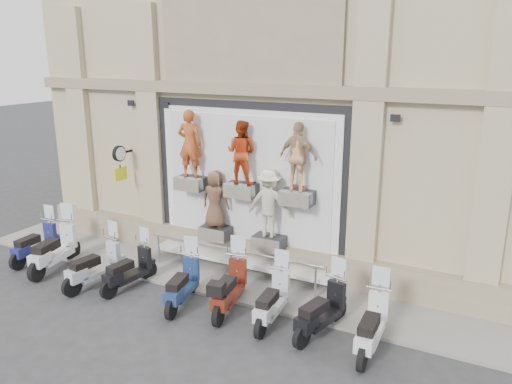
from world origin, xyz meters
TOP-DOWN VIEW (x-y plane):
  - ground at (0.00, 0.00)m, footprint 90.00×90.00m
  - sidewalk at (0.00, 2.10)m, footprint 16.00×2.20m
  - building at (0.00, 7.00)m, footprint 14.00×8.60m
  - shop_vitrine at (0.09, 2.75)m, footprint 5.60×0.83m
  - guard_rail at (0.00, 2.00)m, footprint 5.06×0.10m
  - clock_sign_bracket at (-3.90, 2.47)m, footprint 0.10×0.80m
  - scooter_a at (-5.59, 0.67)m, footprint 0.65×1.86m
  - scooter_b at (-4.64, 0.48)m, footprint 0.99×2.16m
  - scooter_c at (-2.93, 0.24)m, footprint 0.86×1.99m
  - scooter_d at (-2.08, 0.51)m, footprint 0.76×1.84m
  - scooter_e at (-0.40, 0.42)m, footprint 0.92×1.91m
  - scooter_f at (0.70, 0.69)m, footprint 0.90×2.03m
  - scooter_g at (1.80, 0.64)m, footprint 0.67×1.87m
  - scooter_h at (2.92, 0.68)m, footprint 0.98×1.96m
  - scooter_i at (4.01, 0.54)m, footprint 0.62×1.93m

SIDE VIEW (x-z plane):
  - ground at x=0.00m, z-range 0.00..0.00m
  - sidewalk at x=0.00m, z-range 0.00..0.08m
  - guard_rail at x=0.00m, z-range 0.00..0.93m
  - scooter_d at x=-2.08m, z-range 0.00..1.45m
  - scooter_g at x=1.80m, z-range 0.00..1.49m
  - scooter_a at x=-5.59m, z-range 0.00..1.49m
  - scooter_e at x=-0.40m, z-range 0.00..1.49m
  - scooter_h at x=2.92m, z-range 0.00..1.53m
  - scooter_i at x=4.01m, z-range 0.00..1.56m
  - scooter_c at x=-2.93m, z-range 0.00..1.56m
  - scooter_f at x=0.70m, z-range 0.00..1.59m
  - scooter_b at x=-4.64m, z-range 0.00..1.69m
  - shop_vitrine at x=0.09m, z-range 0.25..4.55m
  - clock_sign_bracket at x=-3.90m, z-range 2.29..3.31m
  - building at x=0.00m, z-range 0.00..12.00m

